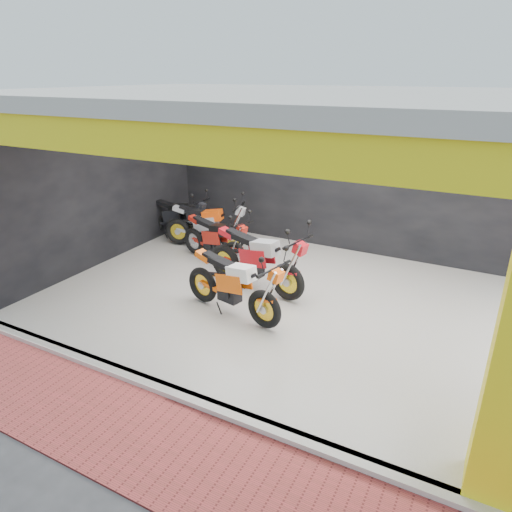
{
  "coord_description": "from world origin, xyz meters",
  "views": [
    {
      "loc": [
        3.25,
        -4.83,
        3.94
      ],
      "look_at": [
        -0.28,
        1.88,
        0.9
      ],
      "focal_mm": 32.0,
      "sensor_mm": 36.0,
      "label": 1
    }
  ],
  "objects": [
    {
      "name": "moto_row_d",
      "position": [
        -2.91,
        3.73,
        0.73
      ],
      "size": [
        2.07,
        0.82,
        1.25
      ],
      "primitive_type": null,
      "rotation": [
        0.0,
        0.0,
        -0.03
      ],
      "color": "black",
      "rests_on": "showroom_floor"
    },
    {
      "name": "paver_front",
      "position": [
        0.0,
        -1.8,
        0.01
      ],
      "size": [
        9.0,
        1.4,
        0.03
      ],
      "primitive_type": "cube",
      "color": "maroon",
      "rests_on": "ground"
    },
    {
      "name": "moto_row_b",
      "position": [
        -1.25,
        2.77,
        0.71
      ],
      "size": [
        2.12,
        1.2,
        1.22
      ],
      "primitive_type": null,
      "rotation": [
        0.0,
        0.0,
        -0.25
      ],
      "color": "#AE1D12",
      "rests_on": "showroom_floor"
    },
    {
      "name": "back_wall",
      "position": [
        0.0,
        5.1,
        1.75
      ],
      "size": [
        8.2,
        0.2,
        3.5
      ],
      "primitive_type": "cube",
      "color": "black",
      "rests_on": "ground"
    },
    {
      "name": "left_wall",
      "position": [
        -4.1,
        2.0,
        1.75
      ],
      "size": [
        0.2,
        6.2,
        3.5
      ],
      "primitive_type": "cube",
      "color": "black",
      "rests_on": "ground"
    },
    {
      "name": "moto_row_c",
      "position": [
        -1.85,
        3.69,
        0.74
      ],
      "size": [
        2.22,
        1.17,
        1.29
      ],
      "primitive_type": null,
      "rotation": [
        0.0,
        0.0,
        0.19
      ],
      "color": "#A1A2A8",
      "rests_on": "showroom_floor"
    },
    {
      "name": "ground",
      "position": [
        0.0,
        0.0,
        0.0
      ],
      "size": [
        80.0,
        80.0,
        0.0
      ],
      "primitive_type": "plane",
      "color": "#2D2D30",
      "rests_on": "ground"
    },
    {
      "name": "showroom_ceiling",
      "position": [
        0.0,
        2.0,
        3.6
      ],
      "size": [
        8.4,
        6.4,
        0.2
      ],
      "primitive_type": "cube",
      "color": "beige",
      "rests_on": "corner_column"
    },
    {
      "name": "header_beam_front",
      "position": [
        0.0,
        -1.0,
        3.3
      ],
      "size": [
        8.4,
        0.3,
        0.4
      ],
      "primitive_type": "cube",
      "color": "#FFEF15",
      "rests_on": "corner_column"
    },
    {
      "name": "moto_hero",
      "position": [
        0.37,
        0.92,
        0.76
      ],
      "size": [
        2.29,
        1.24,
        1.33
      ],
      "primitive_type": null,
      "rotation": [
        0.0,
        0.0,
        -0.21
      ],
      "color": "#F95B0A",
      "rests_on": "showroom_floor"
    },
    {
      "name": "moto_row_a",
      "position": [
        0.31,
        1.98,
        0.81
      ],
      "size": [
        2.46,
        1.3,
        1.43
      ],
      "primitive_type": null,
      "rotation": [
        0.0,
        0.0,
        -0.19
      ],
      "color": "red",
      "rests_on": "showroom_floor"
    },
    {
      "name": "showroom_floor",
      "position": [
        0.0,
        2.0,
        0.05
      ],
      "size": [
        8.0,
        6.0,
        0.1
      ],
      "primitive_type": "cube",
      "color": "white",
      "rests_on": "ground"
    },
    {
      "name": "floor_kerb",
      "position": [
        0.0,
        -1.02,
        0.05
      ],
      "size": [
        8.0,
        0.2,
        0.1
      ],
      "primitive_type": "cube",
      "color": "white",
      "rests_on": "ground"
    }
  ]
}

